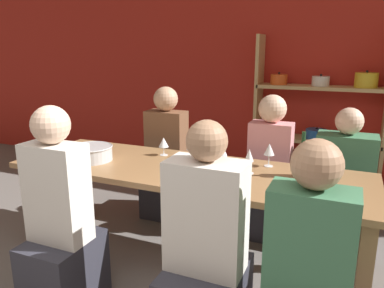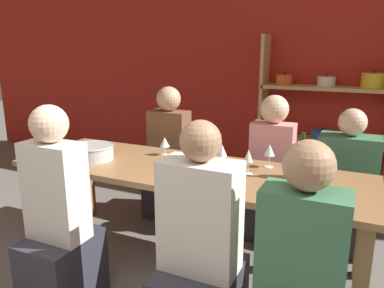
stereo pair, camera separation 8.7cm
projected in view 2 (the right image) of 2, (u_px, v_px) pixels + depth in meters
name	position (u px, v px, depth m)	size (l,w,h in m)	color
wall_back_red	(265.00, 66.00, 4.28)	(8.80, 0.06, 2.70)	red
shelf_unit	(323.00, 131.00, 3.97)	(1.33, 0.30, 1.69)	tan
dining_table	(186.00, 179.00, 2.66)	(2.51, 0.80, 0.73)	olive
mixing_bowl	(92.00, 152.00, 2.83)	(0.32, 0.32, 0.11)	#B7BABC
wine_bottle_green	(302.00, 160.00, 2.40)	(0.08, 0.08, 0.30)	#19381E
wine_glass_red_a	(191.00, 146.00, 2.83)	(0.07, 0.07, 0.14)	white
wine_glass_red_b	(222.00, 151.00, 2.62)	(0.07, 0.07, 0.17)	white
wine_glass_red_c	(269.00, 151.00, 2.62)	(0.08, 0.08, 0.17)	white
wine_glass_red_d	(165.00, 143.00, 2.93)	(0.08, 0.08, 0.14)	white
wine_glass_white_a	(204.00, 150.00, 2.69)	(0.08, 0.08, 0.16)	white
wine_glass_empty_a	(248.00, 157.00, 2.47)	(0.07, 0.07, 0.17)	white
cell_phone	(187.00, 168.00, 2.62)	(0.16, 0.14, 0.01)	black
person_near_a	(59.00, 232.00, 2.26)	(0.36, 0.44, 1.24)	#2D2D38
person_far_a	(270.00, 183.00, 3.11)	(0.34, 0.43, 1.19)	#2D2D38
person_near_b	(200.00, 266.00, 1.94)	(0.39, 0.49, 1.22)	#2D2D38
person_far_b	(170.00, 167.00, 3.53)	(0.36, 0.45, 1.21)	#2D2D38
person_far_c	(344.00, 197.00, 2.99)	(0.45, 0.56, 1.11)	#2D2D38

